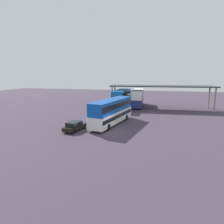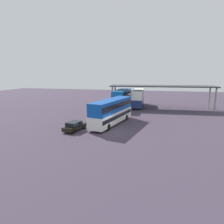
{
  "view_description": "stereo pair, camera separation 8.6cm",
  "coord_description": "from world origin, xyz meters",
  "px_view_note": "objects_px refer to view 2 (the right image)",
  "views": [
    {
      "loc": [
        6.25,
        -25.04,
        8.06
      ],
      "look_at": [
        -0.89,
        4.11,
        2.0
      ],
      "focal_mm": 30.26,
      "sensor_mm": 36.0,
      "label": 1
    },
    {
      "loc": [
        6.33,
        -25.02,
        8.06
      ],
      "look_at": [
        -0.89,
        4.11,
        2.0
      ],
      "focal_mm": 30.26,
      "sensor_mm": 36.0,
      "label": 2
    }
  ],
  "objects_px": {
    "double_decker_near_canopy": "(122,98)",
    "double_decker_mid_row": "(138,97)",
    "parked_hatchback": "(75,126)",
    "double_decker_main": "(112,111)"
  },
  "relations": [
    {
      "from": "parked_hatchback",
      "to": "double_decker_near_canopy",
      "type": "height_order",
      "value": "double_decker_near_canopy"
    },
    {
      "from": "double_decker_main",
      "to": "double_decker_near_canopy",
      "type": "bearing_deg",
      "value": 16.67
    },
    {
      "from": "double_decker_main",
      "to": "double_decker_mid_row",
      "type": "bearing_deg",
      "value": 4.96
    },
    {
      "from": "parked_hatchback",
      "to": "double_decker_near_canopy",
      "type": "relative_size",
      "value": 0.38
    },
    {
      "from": "double_decker_main",
      "to": "parked_hatchback",
      "type": "xyz_separation_m",
      "value": [
        -4.37,
        -4.87,
        -1.56
      ]
    },
    {
      "from": "parked_hatchback",
      "to": "double_decker_mid_row",
      "type": "bearing_deg",
      "value": -5.04
    },
    {
      "from": "parked_hatchback",
      "to": "double_decker_near_canopy",
      "type": "xyz_separation_m",
      "value": [
        3.14,
        19.89,
        1.73
      ]
    },
    {
      "from": "double_decker_near_canopy",
      "to": "double_decker_mid_row",
      "type": "distance_m",
      "value": 4.7
    },
    {
      "from": "parked_hatchback",
      "to": "double_decker_near_canopy",
      "type": "distance_m",
      "value": 20.21
    },
    {
      "from": "double_decker_near_canopy",
      "to": "double_decker_mid_row",
      "type": "xyz_separation_m",
      "value": [
        3.47,
        3.16,
        -0.08
      ]
    }
  ]
}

